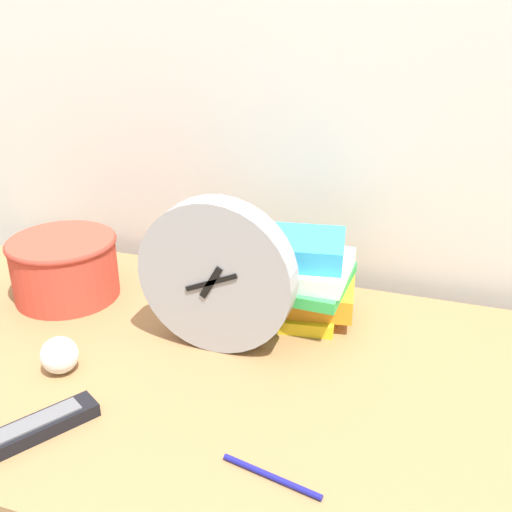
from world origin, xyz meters
The scene contains 7 objects.
wall_back centered at (0.00, 0.76, 1.20)m, with size 6.00×0.04×2.40m.
desk_clock centered at (0.03, 0.40, 0.84)m, with size 0.26×0.05×0.26m.
book_stack centered at (0.12, 0.54, 0.80)m, with size 0.26×0.18×0.16m.
basket centered at (-0.31, 0.48, 0.78)m, with size 0.21×0.21×0.12m.
tv_remote centered at (-0.12, 0.11, 0.72)m, with size 0.13×0.18×0.02m.
crumpled_paper_ball centered at (-0.17, 0.25, 0.74)m, with size 0.06×0.06×0.06m.
pen centered at (0.21, 0.14, 0.72)m, with size 0.14×0.04×0.01m.
Camera 1 is at (0.37, -0.40, 1.27)m, focal length 42.00 mm.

